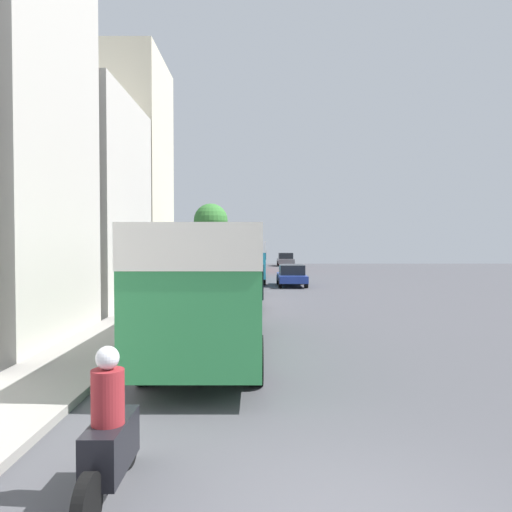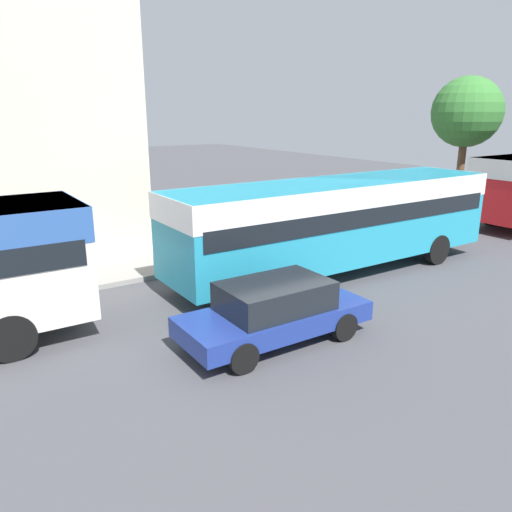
# 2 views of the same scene
# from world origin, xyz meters

# --- Properties ---
(building_end_row) EXTENTS (5.69, 6.68, 13.35)m
(building_end_row) POSITION_xyz_m (-9.05, 24.15, 6.67)
(building_end_row) COLOR beige
(building_end_row) RESTS_ON ground_plane
(bus_third_in_line) EXTENTS (2.65, 11.14, 2.89)m
(bus_third_in_line) POSITION_xyz_m (-1.55, 31.67, 1.89)
(bus_third_in_line) COLOR teal
(bus_third_in_line) RESTS_ON ground_plane
(car_crossing) EXTENTS (1.83, 4.27, 1.39)m
(car_crossing) POSITION_xyz_m (1.43, 27.19, 0.73)
(car_crossing) COLOR navy
(car_crossing) RESTS_ON ground_plane
(street_tree) EXTENTS (3.26, 3.26, 6.37)m
(street_tree) POSITION_xyz_m (-5.21, 42.93, 4.85)
(street_tree) COLOR brown
(street_tree) RESTS_ON sidewalk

